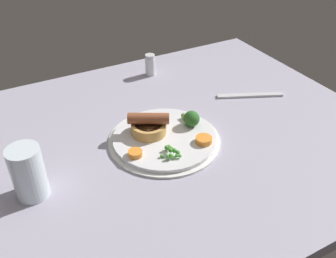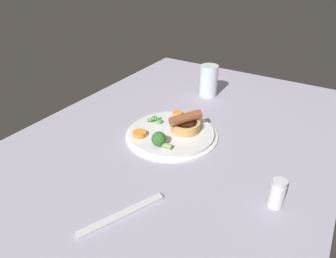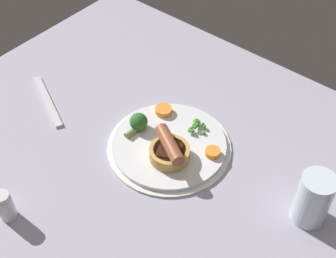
% 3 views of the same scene
% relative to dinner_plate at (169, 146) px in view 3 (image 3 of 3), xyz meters
% --- Properties ---
extents(dining_table, '(1.10, 0.80, 0.03)m').
position_rel_dinner_plate_xyz_m(dining_table, '(0.03, -0.02, -0.02)').
color(dining_table, '#9E99AD').
rests_on(dining_table, ground).
extents(dinner_plate, '(0.25, 0.25, 0.01)m').
position_rel_dinner_plate_xyz_m(dinner_plate, '(0.00, 0.00, 0.00)').
color(dinner_plate, silver).
rests_on(dinner_plate, dining_table).
extents(sausage_pudding, '(0.09, 0.08, 0.05)m').
position_rel_dinner_plate_xyz_m(sausage_pudding, '(0.02, -0.03, 0.03)').
color(sausage_pudding, tan).
rests_on(sausage_pudding, dinner_plate).
extents(pea_pile, '(0.04, 0.04, 0.02)m').
position_rel_dinner_plate_xyz_m(pea_pile, '(0.02, 0.07, 0.02)').
color(pea_pile, green).
rests_on(pea_pile, dinner_plate).
extents(broccoli_floret_near, '(0.04, 0.06, 0.04)m').
position_rel_dinner_plate_xyz_m(broccoli_floret_near, '(-0.08, -0.01, 0.03)').
color(broccoli_floret_near, '#2D6628').
rests_on(broccoli_floret_near, dinner_plate).
extents(carrot_slice_0, '(0.03, 0.03, 0.01)m').
position_rel_dinner_plate_xyz_m(carrot_slice_0, '(0.09, 0.03, 0.01)').
color(carrot_slice_0, orange).
rests_on(carrot_slice_0, dinner_plate).
extents(carrot_slice_1, '(0.05, 0.05, 0.01)m').
position_rel_dinner_plate_xyz_m(carrot_slice_1, '(-0.07, 0.06, 0.01)').
color(carrot_slice_1, orange).
rests_on(carrot_slice_1, dinner_plate).
extents(fork, '(0.17, 0.09, 0.01)m').
position_rel_dinner_plate_xyz_m(fork, '(-0.30, -0.07, -0.00)').
color(fork, silver).
rests_on(fork, dining_table).
extents(drinking_glass, '(0.06, 0.06, 0.11)m').
position_rel_dinner_plate_xyz_m(drinking_glass, '(0.30, 0.03, 0.05)').
color(drinking_glass, silver).
rests_on(drinking_glass, dining_table).
extents(salt_shaker, '(0.03, 0.03, 0.06)m').
position_rel_dinner_plate_xyz_m(salt_shaker, '(-0.12, -0.31, 0.03)').
color(salt_shaker, silver).
rests_on(salt_shaker, dining_table).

